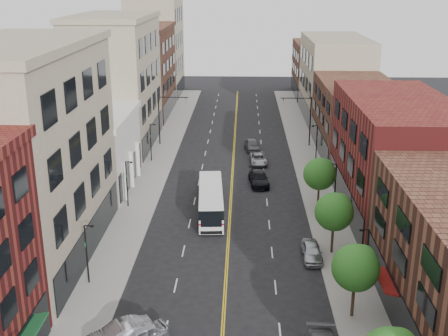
# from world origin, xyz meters

# --- Properties ---
(sidewalk_left) EXTENTS (4.00, 110.00, 0.15)m
(sidewalk_left) POSITION_xyz_m (-10.00, 35.00, 0.07)
(sidewalk_left) COLOR gray
(sidewalk_left) RESTS_ON ground
(sidewalk_right) EXTENTS (4.00, 110.00, 0.15)m
(sidewalk_right) POSITION_xyz_m (10.00, 35.00, 0.07)
(sidewalk_right) COLOR gray
(sidewalk_right) RESTS_ON ground
(bldg_l_tanoffice) EXTENTS (10.00, 22.00, 18.00)m
(bldg_l_tanoffice) POSITION_xyz_m (-17.00, 13.00, 9.00)
(bldg_l_tanoffice) COLOR gray
(bldg_l_tanoffice) RESTS_ON ground
(bldg_l_white) EXTENTS (10.00, 14.00, 8.00)m
(bldg_l_white) POSITION_xyz_m (-17.00, 31.00, 4.00)
(bldg_l_white) COLOR silver
(bldg_l_white) RESTS_ON ground
(bldg_l_far_a) EXTENTS (10.00, 20.00, 18.00)m
(bldg_l_far_a) POSITION_xyz_m (-17.00, 48.00, 9.00)
(bldg_l_far_a) COLOR gray
(bldg_l_far_a) RESTS_ON ground
(bldg_l_far_b) EXTENTS (10.00, 20.00, 15.00)m
(bldg_l_far_b) POSITION_xyz_m (-17.00, 68.00, 7.50)
(bldg_l_far_b) COLOR #532D21
(bldg_l_far_b) RESTS_ON ground
(bldg_l_far_c) EXTENTS (10.00, 16.00, 20.00)m
(bldg_l_far_c) POSITION_xyz_m (-17.00, 86.00, 10.00)
(bldg_l_far_c) COLOR gray
(bldg_l_far_c) RESTS_ON ground
(bldg_r_mid) EXTENTS (10.00, 22.00, 12.00)m
(bldg_r_mid) POSITION_xyz_m (17.00, 24.00, 6.00)
(bldg_r_mid) COLOR maroon
(bldg_r_mid) RESTS_ON ground
(bldg_r_far_a) EXTENTS (10.00, 20.00, 10.00)m
(bldg_r_far_a) POSITION_xyz_m (17.00, 45.00, 5.00)
(bldg_r_far_a) COLOR #532D21
(bldg_r_far_a) RESTS_ON ground
(bldg_r_far_b) EXTENTS (10.00, 22.00, 14.00)m
(bldg_r_far_b) POSITION_xyz_m (17.00, 66.00, 7.00)
(bldg_r_far_b) COLOR gray
(bldg_r_far_b) RESTS_ON ground
(bldg_r_far_c) EXTENTS (10.00, 18.00, 11.00)m
(bldg_r_far_c) POSITION_xyz_m (17.00, 86.00, 5.50)
(bldg_r_far_c) COLOR #532D21
(bldg_r_far_c) RESTS_ON ground
(tree_r_1) EXTENTS (3.40, 3.40, 5.59)m
(tree_r_1) POSITION_xyz_m (9.39, 4.07, 4.13)
(tree_r_1) COLOR black
(tree_r_1) RESTS_ON sidewalk_right
(tree_r_2) EXTENTS (3.40, 3.40, 5.59)m
(tree_r_2) POSITION_xyz_m (9.39, 14.07, 4.13)
(tree_r_2) COLOR black
(tree_r_2) RESTS_ON sidewalk_right
(tree_r_3) EXTENTS (3.40, 3.40, 5.59)m
(tree_r_3) POSITION_xyz_m (9.39, 24.07, 4.13)
(tree_r_3) COLOR black
(tree_r_3) RESTS_ON sidewalk_right
(lamp_l_1) EXTENTS (0.81, 0.55, 5.05)m
(lamp_l_1) POSITION_xyz_m (-10.95, 8.00, 2.97)
(lamp_l_1) COLOR black
(lamp_l_1) RESTS_ON sidewalk_left
(lamp_l_2) EXTENTS (0.81, 0.55, 5.05)m
(lamp_l_2) POSITION_xyz_m (-10.95, 24.00, 2.97)
(lamp_l_2) COLOR black
(lamp_l_2) RESTS_ON sidewalk_left
(lamp_l_3) EXTENTS (0.81, 0.55, 5.05)m
(lamp_l_3) POSITION_xyz_m (-10.95, 40.00, 2.97)
(lamp_l_3) COLOR black
(lamp_l_3) RESTS_ON sidewalk_left
(lamp_r_1) EXTENTS (0.81, 0.55, 5.05)m
(lamp_r_1) POSITION_xyz_m (10.95, 8.00, 2.97)
(lamp_r_1) COLOR black
(lamp_r_1) RESTS_ON sidewalk_right
(lamp_r_2) EXTENTS (0.81, 0.55, 5.05)m
(lamp_r_2) POSITION_xyz_m (10.95, 24.00, 2.97)
(lamp_r_2) COLOR black
(lamp_r_2) RESTS_ON sidewalk_right
(lamp_r_3) EXTENTS (0.81, 0.55, 5.05)m
(lamp_r_3) POSITION_xyz_m (10.95, 40.00, 2.97)
(lamp_r_3) COLOR black
(lamp_r_3) RESTS_ON sidewalk_right
(signal_mast_left) EXTENTS (4.49, 0.18, 7.20)m
(signal_mast_left) POSITION_xyz_m (-10.27, 48.00, 4.65)
(signal_mast_left) COLOR black
(signal_mast_left) RESTS_ON sidewalk_left
(signal_mast_right) EXTENTS (4.49, 0.18, 7.20)m
(signal_mast_right) POSITION_xyz_m (10.27, 48.00, 4.65)
(signal_mast_right) COLOR black
(signal_mast_right) RESTS_ON sidewalk_right
(city_bus) EXTENTS (3.21, 11.16, 2.83)m
(city_bus) POSITION_xyz_m (-2.00, 22.57, 1.65)
(city_bus) COLOR silver
(city_bus) RESTS_ON ground
(car_angle_a) EXTENTS (4.37, 3.93, 1.44)m
(car_angle_a) POSITION_xyz_m (-5.60, 0.20, 0.72)
(car_angle_a) COLOR #A9ABB1
(car_angle_a) RESTS_ON ground
(car_angle_b) EXTENTS (4.82, 3.92, 1.54)m
(car_angle_b) POSITION_xyz_m (-6.83, 0.26, 0.77)
(car_angle_b) COLOR #A8AAB0
(car_angle_b) RESTS_ON ground
(car_parked_far) EXTENTS (1.71, 4.19, 1.42)m
(car_parked_far) POSITION_xyz_m (7.40, 12.88, 0.71)
(car_parked_far) COLOR #A8A9AF
(car_parked_far) RESTS_ON ground
(car_lane_behind) EXTENTS (1.83, 5.02, 1.65)m
(car_lane_behind) POSITION_xyz_m (-2.73, 29.95, 0.82)
(car_lane_behind) COLOR #414145
(car_lane_behind) RESTS_ON ground
(car_lane_a) EXTENTS (2.67, 5.42, 1.51)m
(car_lane_a) POSITION_xyz_m (3.19, 31.58, 0.76)
(car_lane_a) COLOR black
(car_lane_a) RESTS_ON ground
(car_lane_b) EXTENTS (2.45, 4.81, 1.30)m
(car_lane_b) POSITION_xyz_m (3.36, 39.54, 0.65)
(car_lane_b) COLOR #96989D
(car_lane_b) RESTS_ON ground
(car_lane_c) EXTENTS (2.48, 4.85, 1.58)m
(car_lane_c) POSITION_xyz_m (2.59, 45.58, 0.79)
(car_lane_c) COLOR #4C4C51
(car_lane_c) RESTS_ON ground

